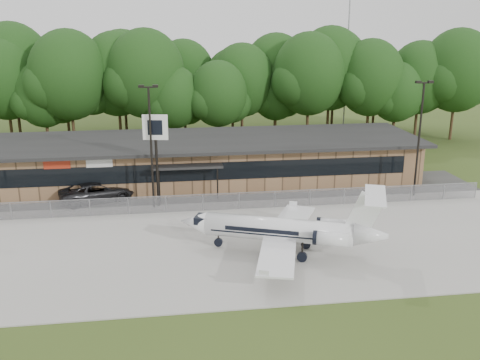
{
  "coord_description": "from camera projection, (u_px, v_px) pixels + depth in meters",
  "views": [
    {
      "loc": [
        -3.76,
        -26.39,
        14.9
      ],
      "look_at": [
        1.65,
        12.0,
        3.48
      ],
      "focal_mm": 40.0,
      "sensor_mm": 36.0,
      "label": 1
    }
  ],
  "objects": [
    {
      "name": "treeline",
      "position": [
        194.0,
        84.0,
        67.55
      ],
      "size": [
        72.0,
        12.0,
        15.0
      ],
      "primitive_type": null,
      "color": "black",
      "rests_on": "ground"
    },
    {
      "name": "radio_mast",
      "position": [
        348.0,
        41.0,
        74.78
      ],
      "size": [
        0.2,
        0.2,
        25.0
      ],
      "primitive_type": "cylinder",
      "color": "gray",
      "rests_on": "ground"
    },
    {
      "name": "parking_lot",
      "position": [
        210.0,
        194.0,
        48.29
      ],
      "size": [
        50.0,
        9.0,
        0.06
      ],
      "primitive_type": "cube",
      "color": "#383835",
      "rests_on": "ground"
    },
    {
      "name": "ground",
      "position": [
        241.0,
        301.0,
        29.78
      ],
      "size": [
        160.0,
        160.0,
        0.0
      ],
      "primitive_type": "plane",
      "color": "#394C1B",
      "rests_on": "ground"
    },
    {
      "name": "pole_sign",
      "position": [
        156.0,
        137.0,
        43.42
      ],
      "size": [
        2.06,
        0.57,
        7.81
      ],
      "rotation": [
        0.0,
        0.0,
        -0.17
      ],
      "color": "black",
      "rests_on": "ground"
    },
    {
      "name": "terminal",
      "position": [
        206.0,
        159.0,
        51.9
      ],
      "size": [
        41.0,
        11.65,
        4.3
      ],
      "color": "#8F6A47",
      "rests_on": "ground"
    },
    {
      "name": "apron",
      "position": [
        225.0,
        244.0,
        37.36
      ],
      "size": [
        64.0,
        18.0,
        0.08
      ],
      "primitive_type": "cube",
      "color": "#9E9B93",
      "rests_on": "ground"
    },
    {
      "name": "suv",
      "position": [
        97.0,
        192.0,
        46.19
      ],
      "size": [
        6.94,
        4.93,
        1.76
      ],
      "primitive_type": "imported",
      "rotation": [
        0.0,
        0.0,
        1.93
      ],
      "color": "#2C2C2F",
      "rests_on": "ground"
    },
    {
      "name": "fence",
      "position": [
        215.0,
        202.0,
        43.8
      ],
      "size": [
        46.0,
        0.04,
        1.52
      ],
      "color": "gray",
      "rests_on": "ground"
    },
    {
      "name": "light_pole_right",
      "position": [
        420.0,
        130.0,
        46.17
      ],
      "size": [
        1.55,
        0.3,
        10.23
      ],
      "color": "black",
      "rests_on": "ground"
    },
    {
      "name": "light_pole_mid",
      "position": [
        151.0,
        138.0,
        43.09
      ],
      "size": [
        1.55,
        0.3,
        10.23
      ],
      "color": "black",
      "rests_on": "ground"
    },
    {
      "name": "business_jet",
      "position": [
        286.0,
        231.0,
        35.33
      ],
      "size": [
        13.77,
        12.31,
        4.72
      ],
      "rotation": [
        0.0,
        0.0,
        -0.37
      ],
      "color": "white",
      "rests_on": "ground"
    }
  ]
}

